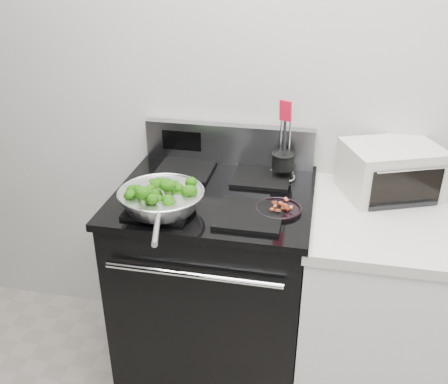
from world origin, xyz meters
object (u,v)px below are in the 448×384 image
(gas_range, at_px, (215,284))
(bacon_plate, at_px, (278,207))
(utensil_holder, at_px, (283,165))
(skillet, at_px, (161,199))
(toaster_oven, at_px, (390,170))

(gas_range, xyz_separation_m, bacon_plate, (0.27, -0.11, 0.48))
(gas_range, distance_m, bacon_plate, 0.56)
(bacon_plate, bearing_deg, utensil_holder, 92.79)
(utensil_holder, bearing_deg, skillet, -113.55)
(gas_range, relative_size, utensil_holder, 3.28)
(gas_range, relative_size, toaster_oven, 2.58)
(bacon_plate, height_order, toaster_oven, toaster_oven)
(gas_range, relative_size, skillet, 2.24)
(utensil_holder, bearing_deg, bacon_plate, -63.02)
(bacon_plate, xyz_separation_m, toaster_oven, (0.42, 0.30, 0.06))
(bacon_plate, relative_size, toaster_oven, 0.40)
(bacon_plate, height_order, utensil_holder, utensil_holder)
(gas_range, distance_m, utensil_holder, 0.61)
(bacon_plate, bearing_deg, gas_range, 158.42)
(skillet, distance_m, utensil_holder, 0.56)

